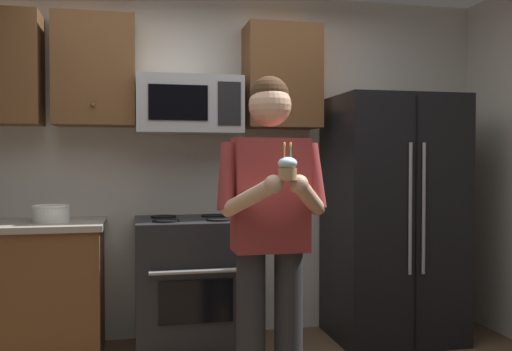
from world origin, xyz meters
TOP-DOWN VIEW (x-y plane):
  - wall_back at (0.00, 1.75)m, footprint 4.40×0.10m
  - oven_range at (-0.15, 1.36)m, footprint 0.76×0.70m
  - microwave at (-0.15, 1.48)m, footprint 0.74×0.41m
  - refrigerator at (1.35, 1.32)m, footprint 0.90×0.75m
  - cabinet_row_upper at (-0.72, 1.53)m, footprint 2.78×0.36m
  - bowl_large_white at (-1.07, 1.35)m, footprint 0.24×0.24m
  - person at (0.15, 0.23)m, footprint 0.60×0.48m
  - cupcake at (0.15, -0.10)m, footprint 0.09×0.09m

SIDE VIEW (x-z plane):
  - oven_range at x=-0.15m, z-range 0.00..0.93m
  - refrigerator at x=1.35m, z-range 0.00..1.80m
  - bowl_large_white at x=-1.07m, z-range 0.92..1.04m
  - person at x=0.15m, z-range 0.11..1.88m
  - cupcake at x=0.15m, z-range 1.21..1.38m
  - wall_back at x=0.00m, z-range 0.00..2.60m
  - microwave at x=-0.15m, z-range 1.52..1.92m
  - cabinet_row_upper at x=-0.72m, z-range 1.57..2.33m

